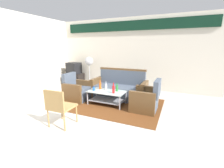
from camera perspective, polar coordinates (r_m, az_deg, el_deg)
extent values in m
plane|color=beige|center=(3.85, -6.64, -12.16)|extent=(14.00, 14.00, 0.00)
cube|color=silver|center=(6.30, 7.38, 11.13)|extent=(6.52, 0.12, 2.80)
cube|color=black|center=(6.25, 7.45, 20.94)|extent=(5.76, 0.08, 0.36)
cube|color=brown|center=(4.65, -1.09, -7.31)|extent=(3.04, 2.03, 0.01)
cube|color=#4C5666|center=(5.04, 2.52, -3.05)|extent=(1.60, 0.70, 0.42)
cube|color=#4C5666|center=(5.22, 3.85, 2.62)|extent=(1.60, 0.14, 0.48)
cube|color=brown|center=(4.79, 11.96, -3.01)|extent=(0.12, 0.70, 0.62)
cube|color=brown|center=(5.36, -5.86, -0.97)|extent=(0.12, 0.70, 0.62)
cube|color=brown|center=(5.18, 3.90, 5.55)|extent=(1.64, 0.10, 0.06)
cube|color=#4C5666|center=(5.04, -12.63, -3.51)|extent=(0.68, 0.62, 0.40)
cube|color=#4C5666|center=(5.11, -15.76, 1.47)|extent=(0.14, 0.60, 0.45)
cube|color=brown|center=(5.27, -10.68, -1.61)|extent=(0.66, 0.12, 0.58)
cube|color=brown|center=(4.75, -14.90, -3.55)|extent=(0.66, 0.12, 0.58)
cube|color=#4C5666|center=(4.24, 12.05, -6.76)|extent=(0.66, 0.60, 0.40)
cube|color=#4C5666|center=(4.07, 16.61, -1.65)|extent=(0.12, 0.60, 0.45)
cube|color=brown|center=(3.91, 11.09, -7.11)|extent=(0.66, 0.10, 0.58)
cube|color=brown|center=(4.52, 12.99, -4.32)|extent=(0.66, 0.10, 0.58)
cube|color=silver|center=(4.48, -2.00, -2.78)|extent=(1.10, 0.60, 0.02)
cube|color=#9E9EA5|center=(4.56, -1.97, -6.06)|extent=(1.00, 0.52, 0.02)
cylinder|color=#9E9EA5|center=(4.98, -5.99, -3.44)|extent=(0.04, 0.04, 0.40)
cylinder|color=#9E9EA5|center=(4.58, 5.22, -4.95)|extent=(0.04, 0.04, 0.40)
cylinder|color=#9E9EA5|center=(4.56, -9.22, -5.18)|extent=(0.04, 0.04, 0.40)
cylinder|color=#9E9EA5|center=(4.12, 2.90, -7.09)|extent=(0.04, 0.04, 0.40)
cylinder|color=#D85919|center=(4.69, -4.48, -0.71)|extent=(0.07, 0.07, 0.19)
cylinder|color=#D85919|center=(4.66, -4.51, 0.95)|extent=(0.03, 0.03, 0.08)
cylinder|color=silver|center=(4.62, -2.27, -1.03)|extent=(0.07, 0.07, 0.18)
cylinder|color=silver|center=(4.59, -2.28, 0.48)|extent=(0.03, 0.03, 0.08)
cylinder|color=#2D8C38|center=(4.45, 1.87, -1.64)|extent=(0.07, 0.07, 0.17)
cylinder|color=#2D8C38|center=(4.42, 1.89, -0.11)|extent=(0.03, 0.03, 0.07)
cylinder|color=red|center=(4.25, 0.56, -2.09)|extent=(0.07, 0.07, 0.21)
cylinder|color=red|center=(4.21, 0.56, -0.13)|extent=(0.03, 0.03, 0.09)
cylinder|color=#2659A5|center=(4.57, -6.80, -1.78)|extent=(0.08, 0.08, 0.10)
cube|color=black|center=(7.14, -13.91, 1.90)|extent=(0.80, 0.50, 0.52)
cube|color=black|center=(7.06, -14.14, 5.88)|extent=(0.68, 0.56, 0.48)
cube|color=black|center=(7.20, -12.77, 6.10)|extent=(0.50, 0.12, 0.36)
cylinder|color=#2D2D33|center=(6.80, -8.31, -0.54)|extent=(0.32, 0.32, 0.03)
cylinder|color=#B2B2B7|center=(6.69, -8.46, 3.53)|extent=(0.03, 0.03, 0.95)
sphere|color=#B2B2B7|center=(6.62, -8.63, 8.50)|extent=(0.36, 0.36, 0.36)
cube|color=#AD844C|center=(3.48, -18.21, -8.11)|extent=(0.49, 0.49, 0.04)
cube|color=#AD844C|center=(3.25, -20.98, -5.75)|extent=(0.48, 0.05, 0.40)
cylinder|color=#AD844C|center=(3.83, -18.38, -9.46)|extent=(0.03, 0.03, 0.42)
cylinder|color=#AD844C|center=(3.59, -13.16, -10.72)|extent=(0.03, 0.03, 0.42)
cylinder|color=#AD844C|center=(3.56, -22.81, -11.72)|extent=(0.03, 0.03, 0.42)
cylinder|color=#AD844C|center=(3.29, -17.45, -13.34)|extent=(0.03, 0.03, 0.42)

